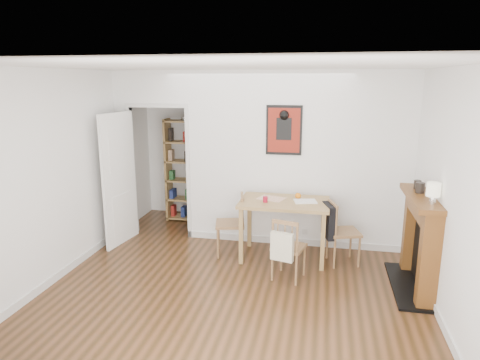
% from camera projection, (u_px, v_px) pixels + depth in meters
% --- Properties ---
extents(ground, '(5.20, 5.20, 0.00)m').
position_uv_depth(ground, '(238.00, 280.00, 5.38)').
color(ground, '#58341C').
rests_on(ground, ground).
extents(room_shell, '(5.20, 5.20, 5.20)m').
position_uv_depth(room_shell, '(263.00, 160.00, 6.35)').
color(room_shell, white).
rests_on(room_shell, ground).
extents(dining_table, '(1.22, 0.78, 0.83)m').
position_uv_depth(dining_table, '(284.00, 208.00, 5.92)').
color(dining_table, '#A6884D').
rests_on(dining_table, ground).
extents(chair_left, '(0.53, 0.53, 0.89)m').
position_uv_depth(chair_left, '(230.00, 224.00, 6.12)').
color(chair_left, '#946545').
rests_on(chair_left, ground).
extents(chair_right, '(0.59, 0.54, 0.87)m').
position_uv_depth(chair_right, '(342.00, 232.00, 5.80)').
color(chair_right, '#946545').
rests_on(chair_right, ground).
extents(chair_front, '(0.50, 0.54, 0.82)m').
position_uv_depth(chair_front, '(288.00, 248.00, 5.35)').
color(chair_front, '#946545').
rests_on(chair_front, ground).
extents(bookshelf, '(0.76, 0.30, 1.81)m').
position_uv_depth(bookshelf, '(188.00, 171.00, 7.53)').
color(bookshelf, '#A6884D').
rests_on(bookshelf, ground).
extents(fireplace, '(0.45, 1.25, 1.16)m').
position_uv_depth(fireplace, '(421.00, 240.00, 5.07)').
color(fireplace, brown).
rests_on(fireplace, ground).
extents(red_glass, '(0.06, 0.06, 0.08)m').
position_uv_depth(red_glass, '(265.00, 199.00, 5.83)').
color(red_glass, maroon).
rests_on(red_glass, dining_table).
extents(orange_fruit, '(0.08, 0.08, 0.08)m').
position_uv_depth(orange_fruit, '(298.00, 196.00, 6.00)').
color(orange_fruit, orange).
rests_on(orange_fruit, dining_table).
extents(placemat, '(0.42, 0.37, 0.00)m').
position_uv_depth(placemat, '(271.00, 198.00, 6.01)').
color(placemat, beige).
rests_on(placemat, dining_table).
extents(notebook, '(0.34, 0.28, 0.01)m').
position_uv_depth(notebook, '(305.00, 201.00, 5.85)').
color(notebook, white).
rests_on(notebook, dining_table).
extents(mantel_lamp, '(0.15, 0.15, 0.23)m').
position_uv_depth(mantel_lamp, '(433.00, 191.00, 4.58)').
color(mantel_lamp, silver).
rests_on(mantel_lamp, fireplace).
extents(ceramic_jar_a, '(0.10, 0.10, 0.12)m').
position_uv_depth(ceramic_jar_a, '(420.00, 188.00, 5.04)').
color(ceramic_jar_a, black).
rests_on(ceramic_jar_a, fireplace).
extents(ceramic_jar_b, '(0.09, 0.09, 0.11)m').
position_uv_depth(ceramic_jar_b, '(417.00, 185.00, 5.23)').
color(ceramic_jar_b, black).
rests_on(ceramic_jar_b, fireplace).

